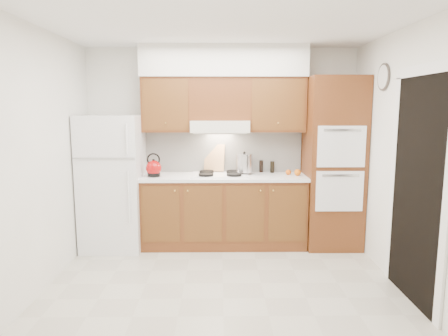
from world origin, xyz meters
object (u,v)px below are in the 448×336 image
Objects in this scene: oven_cabinet at (333,163)px; stock_pot at (244,163)px; fridge at (113,182)px; kettle at (154,168)px.

stock_pot is (-1.14, 0.12, -0.01)m from oven_cabinet.
stock_pot is (1.70, 0.15, 0.23)m from fridge.
fridge is 8.62× the size of kettle.
kettle is (0.53, -0.03, 0.19)m from fridge.
kettle is at bearing -178.41° from oven_cabinet.
fridge reaches higher than stock_pot.
fridge is 0.78× the size of oven_cabinet.
oven_cabinet reaches higher than stock_pot.
stock_pot is at bearing -9.45° from kettle.
fridge is at bearing -179.30° from oven_cabinet.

